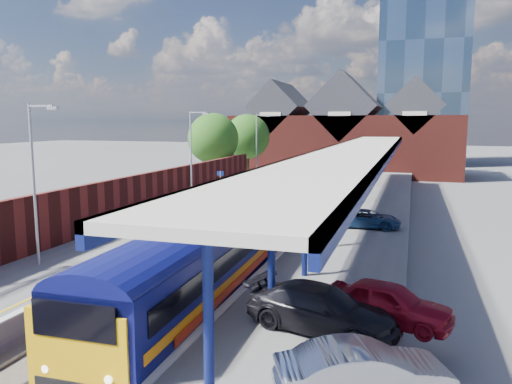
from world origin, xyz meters
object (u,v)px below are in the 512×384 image
(train, at_px, (320,181))
(parked_car_dark, at_px, (321,309))
(lamp_post_c, at_px, (193,153))
(parked_car_blue, at_px, (368,219))
(lamp_post_d, at_px, (258,143))
(platform_sign, at_px, (220,181))
(lamp_post_b, at_px, (36,175))
(parked_car_silver, at_px, (365,373))
(parked_car_red, at_px, (388,303))

(train, xyz_separation_m, parked_car_dark, (5.12, -28.05, -0.44))
(train, bearing_deg, lamp_post_c, -131.51)
(parked_car_dark, xyz_separation_m, parked_car_blue, (0.04, 15.42, -0.14))
(lamp_post_d, bearing_deg, platform_sign, -84.44)
(lamp_post_b, xyz_separation_m, parked_car_silver, (14.58, -6.70, -3.33))
(lamp_post_b, bearing_deg, lamp_post_d, 90.00)
(parked_car_red, relative_size, parked_car_dark, 0.84)
(platform_sign, bearing_deg, lamp_post_b, -94.33)
(lamp_post_d, relative_size, platform_sign, 2.80)
(platform_sign, height_order, parked_car_red, platform_sign)
(lamp_post_c, xyz_separation_m, lamp_post_d, (0.00, 16.00, 0.00))
(train, distance_m, parked_car_dark, 28.52)
(lamp_post_d, height_order, parked_car_dark, lamp_post_d)
(lamp_post_c, bearing_deg, train, 48.49)
(parked_car_blue, bearing_deg, platform_sign, 64.70)
(train, bearing_deg, lamp_post_b, -107.52)
(parked_car_dark, bearing_deg, lamp_post_d, 35.81)
(train, bearing_deg, parked_car_dark, -79.66)
(parked_car_silver, relative_size, parked_car_dark, 0.86)
(parked_car_red, height_order, parked_car_silver, parked_car_red)
(lamp_post_d, distance_m, parked_car_blue, 23.91)
(train, distance_m, parked_car_blue, 13.66)
(lamp_post_d, xyz_separation_m, parked_car_dark, (12.97, -35.18, -3.31))
(lamp_post_b, xyz_separation_m, parked_car_blue, (13.01, 12.24, -3.46))
(lamp_post_b, distance_m, parked_car_dark, 13.76)
(platform_sign, xyz_separation_m, parked_car_dark, (11.61, -21.18, -1.01))
(train, bearing_deg, parked_car_red, -75.42)
(parked_car_silver, height_order, parked_car_blue, parked_car_silver)
(parked_car_red, bearing_deg, parked_car_blue, 22.43)
(lamp_post_b, bearing_deg, parked_car_blue, 43.24)
(lamp_post_b, bearing_deg, train, 72.48)
(train, xyz_separation_m, parked_car_silver, (6.73, -31.58, -0.46))
(train, height_order, lamp_post_b, lamp_post_b)
(lamp_post_c, distance_m, parked_car_red, 23.62)
(parked_car_red, bearing_deg, parked_car_silver, -168.36)
(lamp_post_d, xyz_separation_m, parked_car_silver, (14.58, -38.70, -3.33))
(train, relative_size, platform_sign, 26.38)
(lamp_post_b, distance_m, parked_car_red, 15.37)
(lamp_post_b, bearing_deg, platform_sign, 85.67)
(lamp_post_d, xyz_separation_m, parked_car_blue, (13.01, -19.76, -3.46))
(parked_car_silver, xyz_separation_m, parked_car_dark, (-1.61, 3.53, 0.02))
(lamp_post_d, bearing_deg, parked_car_blue, -56.64)
(parked_car_red, bearing_deg, train, 29.64)
(lamp_post_b, xyz_separation_m, parked_car_dark, (12.97, -3.18, -3.31))
(lamp_post_b, distance_m, platform_sign, 18.20)
(train, height_order, parked_car_blue, train)
(lamp_post_b, bearing_deg, lamp_post_c, 90.00)
(lamp_post_b, relative_size, parked_car_red, 1.77)
(parked_car_blue, bearing_deg, parked_car_red, -171.62)
(parked_car_silver, bearing_deg, parked_car_red, -28.40)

